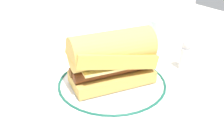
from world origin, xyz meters
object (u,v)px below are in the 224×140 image
(salt_shaker, at_px, (186,55))
(drinking_glass, at_px, (157,37))
(sausage_sandwich, at_px, (112,57))
(plate, at_px, (112,84))

(salt_shaker, bearing_deg, drinking_glass, 81.36)
(sausage_sandwich, relative_size, drinking_glass, 2.07)
(drinking_glass, bearing_deg, plate, -159.18)
(drinking_glass, relative_size, salt_shaker, 1.22)
(plate, bearing_deg, salt_shaker, -10.38)
(drinking_glass, distance_m, salt_shaker, 0.12)
(plate, distance_m, salt_shaker, 0.21)
(plate, xyz_separation_m, drinking_glass, (0.22, 0.09, 0.03))
(plate, distance_m, sausage_sandwich, 0.07)
(plate, relative_size, drinking_glass, 2.77)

